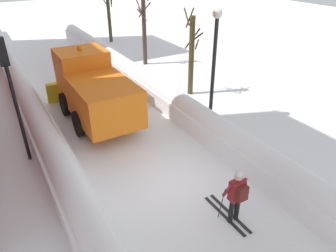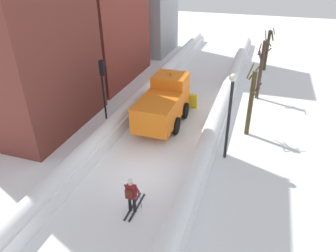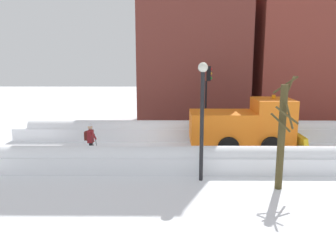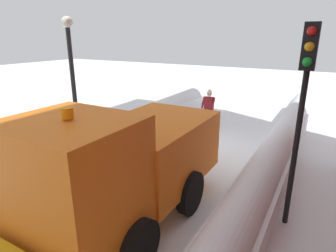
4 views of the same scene
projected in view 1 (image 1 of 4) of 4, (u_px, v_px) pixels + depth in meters
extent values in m
plane|color=white|center=(79.00, 86.00, 18.12)|extent=(80.00, 80.00, 0.00)
cube|color=white|center=(22.00, 90.00, 16.58)|extent=(1.10, 36.00, 0.80)
cylinder|color=white|center=(20.00, 83.00, 16.39)|extent=(0.90, 34.20, 0.90)
cube|color=white|center=(126.00, 71.00, 19.27)|extent=(1.10, 36.00, 0.76)
cylinder|color=white|center=(125.00, 65.00, 19.08)|extent=(0.90, 34.20, 0.90)
cube|color=orange|center=(104.00, 101.00, 13.00)|extent=(2.30, 3.40, 1.60)
cube|color=orange|center=(83.00, 74.00, 14.85)|extent=(2.20, 2.00, 2.30)
cube|color=black|center=(76.00, 58.00, 15.32)|extent=(1.85, 0.06, 1.01)
cube|color=yellow|center=(78.00, 88.00, 16.45)|extent=(3.20, 0.46, 1.13)
cylinder|color=orange|center=(79.00, 47.00, 14.23)|extent=(0.20, 0.20, 0.18)
cylinder|color=black|center=(65.00, 104.00, 14.70)|extent=(0.25, 1.10, 1.10)
cylinder|color=black|center=(110.00, 94.00, 15.72)|extent=(0.25, 1.10, 1.10)
cylinder|color=black|center=(78.00, 124.00, 13.05)|extent=(0.25, 1.10, 1.10)
cylinder|color=black|center=(129.00, 111.00, 14.07)|extent=(0.25, 1.10, 1.10)
cylinder|color=black|center=(231.00, 211.00, 8.85)|extent=(0.14, 0.14, 0.82)
cylinder|color=black|center=(237.00, 208.00, 8.94)|extent=(0.14, 0.14, 0.82)
cube|color=maroon|center=(237.00, 190.00, 8.54)|extent=(0.42, 0.26, 0.62)
cube|color=#591E19|center=(242.00, 194.00, 8.37)|extent=(0.32, 0.16, 0.44)
sphere|color=tan|center=(239.00, 177.00, 8.31)|extent=(0.24, 0.24, 0.24)
sphere|color=silver|center=(239.00, 174.00, 8.26)|extent=(0.22, 0.22, 0.22)
cylinder|color=maroon|center=(227.00, 190.00, 8.49)|extent=(0.09, 0.33, 0.56)
cylinder|color=maroon|center=(242.00, 184.00, 8.72)|extent=(0.09, 0.33, 0.56)
cube|color=black|center=(224.00, 216.00, 9.23)|extent=(0.09, 1.80, 0.03)
cube|color=black|center=(230.00, 213.00, 9.32)|extent=(0.09, 1.80, 0.03)
cylinder|color=#262628|center=(221.00, 204.00, 8.83)|extent=(0.02, 0.19, 1.19)
cylinder|color=#262628|center=(238.00, 196.00, 9.10)|extent=(0.02, 0.19, 1.19)
cylinder|color=black|center=(19.00, 116.00, 10.91)|extent=(0.12, 0.12, 3.60)
cube|color=black|center=(2.00, 52.00, 9.91)|extent=(0.28, 0.24, 0.90)
sphere|color=gold|center=(2.00, 51.00, 10.01)|extent=(0.18, 0.18, 0.18)
sphere|color=green|center=(4.00, 59.00, 10.15)|extent=(0.18, 0.18, 0.18)
cylinder|color=black|center=(213.00, 73.00, 13.46)|extent=(0.16, 0.16, 4.53)
sphere|color=silver|center=(218.00, 14.00, 12.27)|extent=(0.40, 0.40, 0.40)
cylinder|color=#463C1F|center=(191.00, 57.00, 16.22)|extent=(0.28, 0.28, 4.11)
cylinder|color=#463C1F|center=(190.00, 18.00, 15.39)|extent=(0.60, 0.21, 0.92)
cylinder|color=#463C1F|center=(192.00, 39.00, 16.01)|extent=(0.63, 0.57, 1.12)
cylinder|color=#463C1F|center=(196.00, 38.00, 15.95)|extent=(0.22, 0.94, 0.73)
cylinder|color=#463C1F|center=(197.00, 44.00, 15.90)|extent=(0.41, 0.72, 0.73)
cylinder|color=#463C1F|center=(187.00, 17.00, 15.20)|extent=(0.34, 0.87, 0.74)
cylinder|color=#443128|center=(144.00, 31.00, 20.65)|extent=(0.28, 0.28, 4.48)
cylinder|color=#443128|center=(139.00, 6.00, 19.78)|extent=(0.19, 0.88, 0.68)
cylinder|color=#443128|center=(142.00, 15.00, 19.94)|extent=(0.42, 0.63, 0.72)
cylinder|color=#443128|center=(142.00, 14.00, 19.98)|extent=(0.34, 0.51, 0.88)
cylinder|color=#443128|center=(145.00, 10.00, 20.27)|extent=(0.67, 0.66, 1.01)
cylinder|color=#3E3C23|center=(109.00, 19.00, 26.22)|extent=(0.28, 0.28, 3.78)
cylinder|color=#3E3C23|center=(112.00, 1.00, 25.57)|extent=(0.33, 0.95, 1.12)
cylinder|color=#3E3C23|center=(111.00, 0.00, 25.49)|extent=(0.41, 0.71, 1.15)
cylinder|color=#3E3C23|center=(104.00, 1.00, 25.31)|extent=(0.22, 0.97, 0.71)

